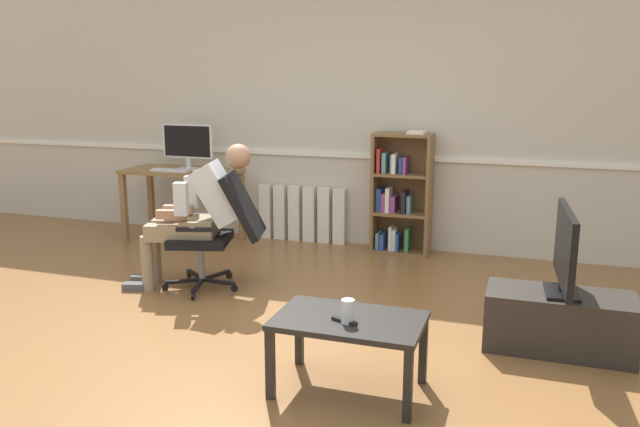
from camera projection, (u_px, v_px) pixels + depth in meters
ground_plane at (257, 342)px, 4.19m from camera, size 18.00×18.00×0.00m
back_wall at (364, 112)px, 6.35m from camera, size 12.00×0.13×2.70m
computer_desk at (182, 181)px, 6.61m from camera, size 1.19×0.58×0.76m
imac_monitor at (188, 143)px, 6.58m from camera, size 0.57×0.14×0.46m
keyboard at (170, 170)px, 6.46m from camera, size 0.40×0.12×0.02m
computer_mouse at (197, 171)px, 6.39m from camera, size 0.06×0.10×0.03m
bookshelf at (399, 196)px, 6.19m from camera, size 0.56×0.29×1.20m
radiator at (302, 214)px, 6.67m from camera, size 0.95×0.08×0.58m
office_chair at (220, 226)px, 5.14m from camera, size 0.83×0.67×0.96m
person_seated at (198, 211)px, 5.12m from camera, size 1.06×0.57×1.19m
tv_stand at (559, 322)px, 4.04m from camera, size 0.90×0.42×0.38m
tv_screen at (565, 250)px, 3.94m from camera, size 0.22×0.79×0.54m
coffee_table at (349, 328)px, 3.47m from camera, size 0.81×0.50×0.43m
drinking_glass at (348, 311)px, 3.38m from camera, size 0.07×0.07×0.13m
spare_remote at (344, 321)px, 3.40m from camera, size 0.15×0.09×0.02m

